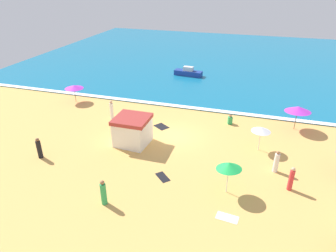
{
  "coord_description": "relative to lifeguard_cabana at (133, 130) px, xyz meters",
  "views": [
    {
      "loc": [
        6.16,
        -22.25,
        12.8
      ],
      "look_at": [
        -0.72,
        0.2,
        0.8
      ],
      "focal_mm": 32.33,
      "sensor_mm": 36.0,
      "label": 1
    }
  ],
  "objects": [
    {
      "name": "beachgoer_1",
      "position": [
        -3.76,
        3.7,
        -0.27
      ],
      "size": [
        0.44,
        0.44,
        1.92
      ],
      "color": "white",
      "rests_on": "ground_plane"
    },
    {
      "name": "beachgoer_0",
      "position": [
        11.31,
        -0.78,
        -0.41
      ],
      "size": [
        0.36,
        0.36,
        1.7
      ],
      "color": "white",
      "rests_on": "ground_plane"
    },
    {
      "name": "beach_towel_1",
      "position": [
        1.33,
        3.54,
        -1.2
      ],
      "size": [
        1.61,
        1.52,
        0.01
      ],
      "color": "black",
      "rests_on": "ground_plane"
    },
    {
      "name": "ground_plane",
      "position": [
        3.05,
        2.15,
        -1.2
      ],
      "size": [
        60.0,
        60.0,
        0.0
      ],
      "primitive_type": "plane",
      "color": "#E0A856"
    },
    {
      "name": "beach_umbrella_5",
      "position": [
        10.06,
        1.96,
        0.65
      ],
      "size": [
        2.15,
        2.15,
        2.05
      ],
      "color": "silver",
      "rests_on": "ground_plane"
    },
    {
      "name": "beach_umbrella_0",
      "position": [
        8.27,
        -4.08,
        0.85
      ],
      "size": [
        2.33,
        2.33,
        2.36
      ],
      "color": "silver",
      "rests_on": "ground_plane"
    },
    {
      "name": "small_boat_0",
      "position": [
        0.1,
        19.05,
        -0.67
      ],
      "size": [
        3.89,
        1.53,
        1.24
      ],
      "color": "navy",
      "rests_on": "ocean_water"
    },
    {
      "name": "beachgoer_3",
      "position": [
        1.21,
        -7.39,
        -0.38
      ],
      "size": [
        0.5,
        0.5,
        1.75
      ],
      "color": "green",
      "rests_on": "ground_plane"
    },
    {
      "name": "wave_breaker_foam",
      "position": [
        3.05,
        8.45,
        -1.1
      ],
      "size": [
        57.0,
        0.7,
        0.01
      ],
      "primitive_type": "cube",
      "color": "white",
      "rests_on": "ocean_water"
    },
    {
      "name": "beachgoer_5",
      "position": [
        7.31,
        6.0,
        -0.8
      ],
      "size": [
        0.5,
        0.5,
        0.94
      ],
      "color": "green",
      "rests_on": "ground_plane"
    },
    {
      "name": "beachgoer_2",
      "position": [
        12.2,
        -2.61,
        -0.38
      ],
      "size": [
        0.34,
        0.34,
        1.73
      ],
      "color": "red",
      "rests_on": "ground_plane"
    },
    {
      "name": "ocean_water",
      "position": [
        3.05,
        30.15,
        -1.15
      ],
      "size": [
        60.0,
        44.0,
        0.1
      ],
      "primitive_type": "cube",
      "color": "#146B93",
      "rests_on": "ground_plane"
    },
    {
      "name": "beach_towel_2",
      "position": [
        3.82,
        -3.79,
        -1.2
      ],
      "size": [
        1.32,
        1.3,
        0.01
      ],
      "color": "black",
      "rests_on": "ground_plane"
    },
    {
      "name": "beachgoer_4",
      "position": [
        -5.96,
        -4.14,
        -0.41
      ],
      "size": [
        0.46,
        0.46,
        1.69
      ],
      "color": "black",
      "rests_on": "ground_plane"
    },
    {
      "name": "beach_towel_0",
      "position": [
        8.64,
        -6.4,
        -1.2
      ],
      "size": [
        1.36,
        0.8,
        0.01
      ],
      "color": "white",
      "rests_on": "ground_plane"
    },
    {
      "name": "beach_umbrella_3",
      "position": [
        -9.61,
        6.57,
        0.5
      ],
      "size": [
        2.75,
        2.75,
        1.89
      ],
      "color": "#4C3823",
      "rests_on": "ground_plane"
    },
    {
      "name": "beach_umbrella_2",
      "position": [
        13.04,
        6.65,
        0.79
      ],
      "size": [
        3.08,
        3.09,
        2.31
      ],
      "color": "#4C3823",
      "rests_on": "ground_plane"
    },
    {
      "name": "lifeguard_cabana",
      "position": [
        0.0,
        0.0,
        0.0
      ],
      "size": [
        2.76,
        2.7,
        2.36
      ],
      "color": "white",
      "rests_on": "ground_plane"
    }
  ]
}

